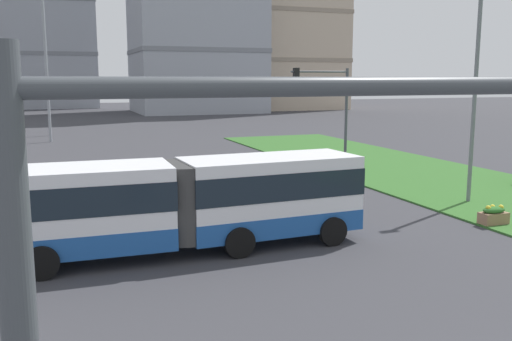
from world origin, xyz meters
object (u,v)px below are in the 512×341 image
flower_planter_3 (494,215)px  articulated_bus (189,202)px  streetlight_median (475,90)px  car_white_van (85,185)px  traffic_light_far_right (329,105)px

flower_planter_3 → articulated_bus: bearing=175.4°
flower_planter_3 → streetlight_median: (1.90, 3.59, 4.69)m
car_white_van → flower_planter_3: 17.79m
car_white_van → flower_planter_3: bearing=-34.8°
articulated_bus → flower_planter_3: bearing=-4.6°
streetlight_median → articulated_bus: bearing=-169.0°
flower_planter_3 → traffic_light_far_right: traffic_light_far_right is taller
car_white_van → streetlight_median: 18.28m
streetlight_median → flower_planter_3: bearing=-117.9°
articulated_bus → car_white_van: (-2.81, 9.22, -0.90)m
traffic_light_far_right → car_white_van: bearing=-176.2°
articulated_bus → traffic_light_far_right: 14.65m
articulated_bus → streetlight_median: 14.37m
car_white_van → articulated_bus: bearing=-73.1°
traffic_light_far_right → articulated_bus: bearing=-135.6°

